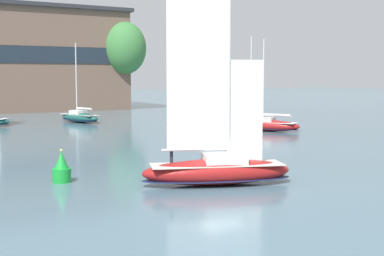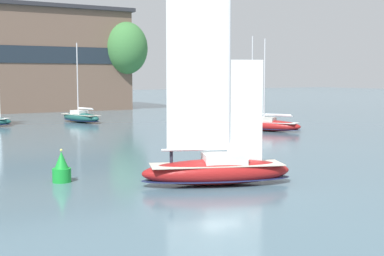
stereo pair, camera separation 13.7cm
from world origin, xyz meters
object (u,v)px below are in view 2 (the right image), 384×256
at_px(sailboat_main, 217,168).
at_px(tree_shore_left, 126,48).
at_px(sailboat_moored_mid_channel, 81,117).
at_px(sailboat_moored_far_slip, 269,125).
at_px(sailboat_moored_near_marina, 250,115).
at_px(channel_buoy, 62,169).

bearing_deg(sailboat_main, tree_shore_left, 70.98).
bearing_deg(sailboat_moored_mid_channel, sailboat_moored_far_slip, -55.92).
bearing_deg(sailboat_moored_mid_channel, sailboat_moored_near_marina, -22.49).
relative_size(sailboat_main, sailboat_moored_mid_channel, 1.14).
distance_m(sailboat_moored_mid_channel, channel_buoy, 43.41).
bearing_deg(sailboat_moored_mid_channel, tree_shore_left, 53.37).
relative_size(sailboat_main, sailboat_moored_far_slip, 1.16).
height_order(sailboat_main, channel_buoy, sailboat_main).
distance_m(tree_shore_left, sailboat_moored_near_marina, 34.51).
bearing_deg(tree_shore_left, sailboat_moored_mid_channel, -126.63).
height_order(tree_shore_left, sailboat_moored_near_marina, tree_shore_left).
bearing_deg(tree_shore_left, sailboat_moored_far_slip, -91.71).
bearing_deg(sailboat_moored_far_slip, sailboat_moored_near_marina, 61.68).
xyz_separation_m(tree_shore_left, sailboat_moored_near_marina, (5.92, -32.18, -10.98)).
xyz_separation_m(tree_shore_left, sailboat_moored_far_slip, (-1.36, -45.69, -11.07)).
xyz_separation_m(sailboat_main, channel_buoy, (-7.98, 5.49, -0.19)).
relative_size(tree_shore_left, sailboat_moored_far_slip, 1.54).
xyz_separation_m(tree_shore_left, channel_buoy, (-31.77, -63.51, -10.99)).
height_order(sailboat_moored_near_marina, sailboat_moored_far_slip, sailboat_moored_near_marina).
bearing_deg(channel_buoy, sailboat_main, -34.54).
height_order(sailboat_moored_mid_channel, sailboat_moored_far_slip, sailboat_moored_mid_channel).
xyz_separation_m(sailboat_main, sailboat_moored_far_slip, (22.43, 23.31, -0.27)).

